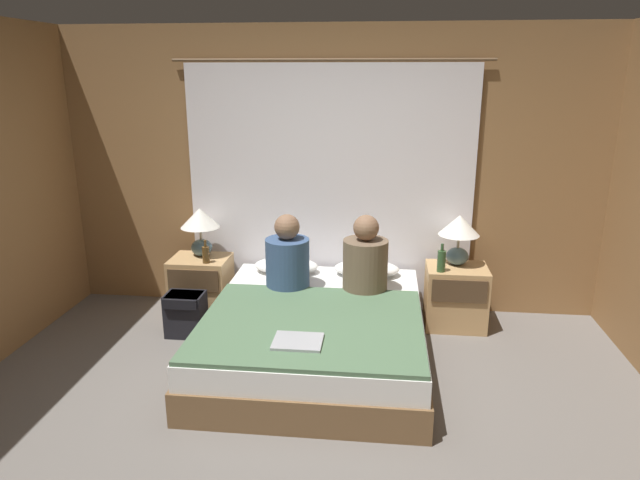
{
  "coord_description": "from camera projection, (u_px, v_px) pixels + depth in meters",
  "views": [
    {
      "loc": [
        0.46,
        -2.86,
        2.11
      ],
      "look_at": [
        0.0,
        1.32,
        0.86
      ],
      "focal_mm": 32.0,
      "sensor_mm": 36.0,
      "label": 1
    }
  ],
  "objects": [
    {
      "name": "pillow_right",
      "position": [
        367.0,
        269.0,
        4.93
      ],
      "size": [
        0.56,
        0.33,
        0.12
      ],
      "color": "white",
      "rests_on": "bed"
    },
    {
      "name": "bed",
      "position": [
        316.0,
        334.0,
        4.3
      ],
      "size": [
        1.6,
        1.97,
        0.41
      ],
      "color": "brown",
      "rests_on": "ground_plane"
    },
    {
      "name": "nightstand_left",
      "position": [
        201.0,
        286.0,
        5.09
      ],
      "size": [
        0.51,
        0.42,
        0.53
      ],
      "color": "tan",
      "rests_on": "ground_plane"
    },
    {
      "name": "person_left_in_bed",
      "position": [
        287.0,
        259.0,
        4.59
      ],
      "size": [
        0.35,
        0.35,
        0.62
      ],
      "color": "#38517A",
      "rests_on": "bed"
    },
    {
      "name": "curtain_panel",
      "position": [
        329.0,
        190.0,
        5.03
      ],
      "size": [
        2.7,
        0.03,
        2.21
      ],
      "color": "white",
      "rests_on": "ground_plane"
    },
    {
      "name": "person_right_in_bed",
      "position": [
        365.0,
        261.0,
        4.52
      ],
      "size": [
        0.36,
        0.36,
        0.63
      ],
      "color": "brown",
      "rests_on": "bed"
    },
    {
      "name": "nightstand_right",
      "position": [
        455.0,
        296.0,
        4.86
      ],
      "size": [
        0.51,
        0.42,
        0.53
      ],
      "color": "tan",
      "rests_on": "ground_plane"
    },
    {
      "name": "lamp_right",
      "position": [
        459.0,
        232.0,
        4.77
      ],
      "size": [
        0.34,
        0.34,
        0.43
      ],
      "color": "slate",
      "rests_on": "nightstand_right"
    },
    {
      "name": "beer_bottle_on_right_stand",
      "position": [
        441.0,
        261.0,
        4.66
      ],
      "size": [
        0.07,
        0.07,
        0.24
      ],
      "color": "#2D4C28",
      "rests_on": "nightstand_right"
    },
    {
      "name": "pillow_left",
      "position": [
        286.0,
        266.0,
        5.0
      ],
      "size": [
        0.56,
        0.33,
        0.12
      ],
      "color": "white",
      "rests_on": "bed"
    },
    {
      "name": "backpack_on_floor",
      "position": [
        186.0,
        312.0,
        4.7
      ],
      "size": [
        0.31,
        0.25,
        0.36
      ],
      "color": "black",
      "rests_on": "ground_plane"
    },
    {
      "name": "ground_plane",
      "position": [
        295.0,
        442.0,
        3.38
      ],
      "size": [
        16.0,
        16.0,
        0.0
      ],
      "primitive_type": "plane",
      "color": "#66605B"
    },
    {
      "name": "lamp_left",
      "position": [
        200.0,
        224.0,
        5.0
      ],
      "size": [
        0.34,
        0.34,
        0.43
      ],
      "color": "slate",
      "rests_on": "nightstand_left"
    },
    {
      "name": "wall_back",
      "position": [
        330.0,
        172.0,
        5.05
      ],
      "size": [
        4.85,
        0.06,
        2.5
      ],
      "color": "olive",
      "rests_on": "ground_plane"
    },
    {
      "name": "laptop_on_bed",
      "position": [
        298.0,
        341.0,
        3.65
      ],
      "size": [
        0.32,
        0.26,
        0.02
      ],
      "color": "#9EA0A5",
      "rests_on": "blanket_on_bed"
    },
    {
      "name": "blanket_on_bed",
      "position": [
        311.0,
        324.0,
        3.96
      ],
      "size": [
        1.54,
        1.33,
        0.03
      ],
      "color": "#4C6B4C",
      "rests_on": "bed"
    },
    {
      "name": "beer_bottle_on_left_stand",
      "position": [
        206.0,
        254.0,
        4.87
      ],
      "size": [
        0.06,
        0.06,
        0.2
      ],
      "color": "#513819",
      "rests_on": "nightstand_left"
    }
  ]
}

